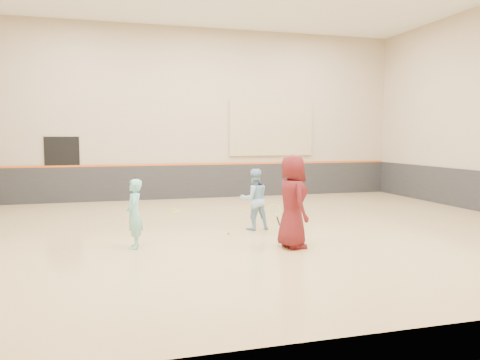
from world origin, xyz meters
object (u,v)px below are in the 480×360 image
object	(u,v)px
instructor	(254,199)
young_man	(292,201)
girl	(134,214)
spare_racket	(175,208)

from	to	relation	value
instructor	young_man	world-z (taller)	young_man
girl	young_man	distance (m)	3.12
girl	young_man	bearing A→B (deg)	81.07
girl	young_man	size ratio (longest dim) A/B	0.74
girl	instructor	distance (m)	3.06
instructor	young_man	xyz separation A→B (m)	(0.19, -1.92, 0.20)
young_man	girl	bearing A→B (deg)	74.33
instructor	young_man	bearing A→B (deg)	93.40
spare_racket	instructor	bearing A→B (deg)	-66.08
girl	young_man	xyz separation A→B (m)	(3.02, -0.76, 0.24)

